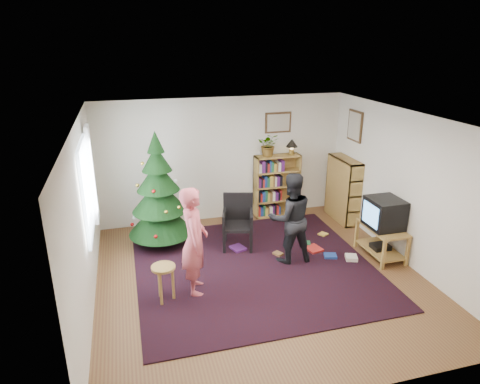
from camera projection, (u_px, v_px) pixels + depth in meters
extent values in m
plane|color=brown|center=(260.00, 277.00, 6.78)|extent=(5.00, 5.00, 0.00)
plane|color=white|center=(263.00, 120.00, 5.92)|extent=(5.00, 5.00, 0.00)
cube|color=silver|center=(223.00, 160.00, 8.61)|extent=(5.00, 0.02, 2.50)
cube|color=silver|center=(342.00, 296.00, 4.08)|extent=(5.00, 0.02, 2.50)
cube|color=silver|center=(84.00, 222.00, 5.73)|extent=(0.02, 5.00, 2.50)
cube|color=silver|center=(407.00, 189.00, 6.97)|extent=(0.02, 5.00, 2.50)
cube|color=black|center=(254.00, 267.00, 7.04)|extent=(3.80, 3.60, 0.02)
cube|color=silver|center=(87.00, 189.00, 6.19)|extent=(0.04, 1.20, 1.40)
cube|color=white|center=(92.00, 175.00, 6.84)|extent=(0.06, 0.35, 1.60)
cube|color=#4C3319|center=(278.00, 123.00, 8.64)|extent=(0.55, 0.03, 0.42)
cube|color=beige|center=(278.00, 123.00, 8.64)|extent=(0.47, 0.01, 0.34)
cube|color=#4C3319|center=(355.00, 126.00, 8.31)|extent=(0.03, 0.50, 0.60)
cube|color=beige|center=(355.00, 126.00, 8.31)|extent=(0.01, 0.42, 0.52)
cylinder|color=#3F2816|center=(162.00, 238.00, 7.83)|extent=(0.11, 0.11, 0.22)
cone|color=black|center=(160.00, 216.00, 7.68)|extent=(1.16, 1.16, 0.65)
cone|color=black|center=(159.00, 195.00, 7.55)|extent=(0.97, 0.97, 0.58)
cone|color=black|center=(158.00, 176.00, 7.43)|extent=(0.75, 0.75, 0.51)
cone|color=black|center=(156.00, 158.00, 7.32)|extent=(0.52, 0.52, 0.45)
cone|color=black|center=(155.00, 142.00, 7.22)|extent=(0.30, 0.30, 0.37)
cube|color=olive|center=(277.00, 185.00, 8.95)|extent=(0.95, 0.30, 1.30)
cube|color=olive|center=(278.00, 156.00, 8.73)|extent=(0.95, 0.30, 0.03)
cube|color=olive|center=(343.00, 189.00, 8.73)|extent=(0.30, 0.95, 1.30)
cube|color=olive|center=(346.00, 159.00, 8.51)|extent=(0.30, 0.95, 0.03)
cube|color=olive|center=(383.00, 228.00, 7.25)|extent=(0.51, 0.91, 0.04)
cube|color=olive|center=(384.00, 255.00, 6.91)|extent=(0.05, 0.05, 0.51)
cube|color=olive|center=(407.00, 252.00, 7.02)|extent=(0.05, 0.05, 0.51)
cube|color=olive|center=(357.00, 234.00, 7.68)|extent=(0.05, 0.05, 0.51)
cube|color=olive|center=(379.00, 231.00, 7.79)|extent=(0.05, 0.05, 0.51)
cube|color=olive|center=(380.00, 249.00, 7.39)|extent=(0.47, 0.87, 0.03)
cube|color=black|center=(380.00, 246.00, 7.37)|extent=(0.30, 0.25, 0.08)
cube|color=black|center=(385.00, 213.00, 7.16)|extent=(0.52, 0.58, 0.50)
cube|color=#5BACF9|center=(370.00, 215.00, 7.09)|extent=(0.01, 0.45, 0.36)
cube|color=black|center=(238.00, 226.00, 7.57)|extent=(0.65, 0.65, 0.05)
cube|color=black|center=(234.00, 207.00, 7.69)|extent=(0.52, 0.19, 0.53)
cube|color=black|center=(228.00, 244.00, 7.37)|extent=(0.06, 0.06, 0.43)
cube|color=black|center=(254.00, 241.00, 7.49)|extent=(0.06, 0.06, 0.43)
cube|color=black|center=(222.00, 233.00, 7.80)|extent=(0.06, 0.06, 0.43)
cube|color=black|center=(247.00, 230.00, 7.91)|extent=(0.06, 0.06, 0.43)
cylinder|color=olive|center=(163.00, 267.00, 5.98)|extent=(0.34, 0.34, 0.04)
cylinder|color=olive|center=(173.00, 284.00, 6.10)|extent=(0.04, 0.04, 0.53)
cylinder|color=olive|center=(159.00, 282.00, 6.15)|extent=(0.04, 0.04, 0.53)
cylinder|color=olive|center=(161.00, 289.00, 5.96)|extent=(0.04, 0.04, 0.53)
imported|color=#C04C55|center=(194.00, 241.00, 6.14)|extent=(0.46, 0.64, 1.64)
imported|color=black|center=(290.00, 218.00, 7.02)|extent=(0.77, 0.61, 1.56)
imported|color=gray|center=(269.00, 145.00, 8.60)|extent=(0.52, 0.48, 0.47)
cylinder|color=#A57F33|center=(292.00, 152.00, 8.79)|extent=(0.10, 0.10, 0.10)
sphere|color=#FFD88C|center=(292.00, 147.00, 8.75)|extent=(0.10, 0.10, 0.10)
cone|color=black|center=(292.00, 143.00, 8.72)|extent=(0.24, 0.24, 0.16)
cube|color=#A51E19|center=(313.00, 249.00, 7.59)|extent=(0.20, 0.20, 0.08)
cube|color=navy|center=(330.00, 256.00, 7.34)|extent=(0.20, 0.20, 0.08)
cube|color=#1E592D|center=(306.00, 244.00, 7.77)|extent=(0.20, 0.20, 0.08)
cube|color=gold|center=(323.00, 234.00, 8.16)|extent=(0.20, 0.20, 0.08)
cube|color=brown|center=(278.00, 253.00, 7.42)|extent=(0.20, 0.20, 0.08)
cube|color=beige|center=(351.00, 258.00, 7.26)|extent=(0.20, 0.20, 0.08)
cube|color=#4C1959|center=(238.00, 248.00, 7.61)|extent=(0.20, 0.20, 0.08)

